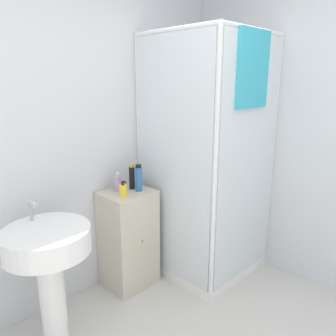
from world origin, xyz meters
TOP-DOWN VIEW (x-y plane):
  - wall_back at (0.00, 1.70)m, footprint 6.40×0.06m
  - shower_enclosure at (1.18, 1.16)m, footprint 0.86×0.89m
  - vanity_cabinet at (0.55, 1.49)m, footprint 0.41×0.37m
  - sink at (-0.23, 1.31)m, footprint 0.54×0.54m
  - soap_dispenser at (0.46, 1.43)m, footprint 0.06×0.07m
  - shampoo_bottle_tall_black at (0.63, 1.52)m, footprint 0.05×0.05m
  - shampoo_bottle_blue at (0.63, 1.43)m, footprint 0.06×0.06m
  - lotion_bottle_white at (0.50, 1.56)m, footprint 0.06×0.06m

SIDE VIEW (x-z plane):
  - vanity_cabinet at x=0.55m, z-range 0.00..0.84m
  - shower_enclosure at x=1.18m, z-range -0.45..1.63m
  - sink at x=-0.23m, z-range 0.15..1.11m
  - soap_dispenser at x=0.46m, z-range 0.82..0.95m
  - lotion_bottle_white at x=0.50m, z-range 0.82..0.98m
  - shampoo_bottle_tall_black at x=0.63m, z-range 0.83..1.04m
  - shampoo_bottle_blue at x=0.63m, z-range 0.83..1.06m
  - wall_back at x=0.00m, z-range 0.00..2.50m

